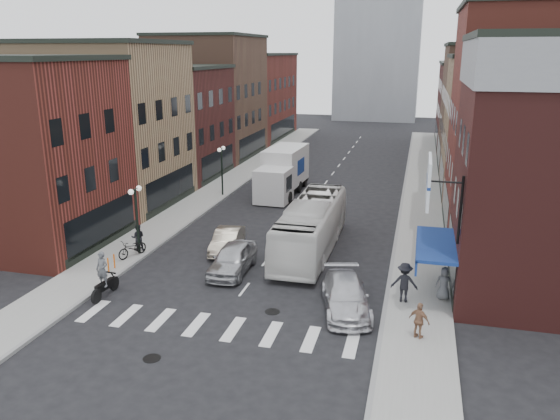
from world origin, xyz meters
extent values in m
plane|color=black|center=(0.00, 0.00, 0.00)|extent=(160.00, 160.00, 0.00)
cube|color=gray|center=(-8.50, 22.00, 0.07)|extent=(3.00, 74.00, 0.15)
cube|color=gray|center=(8.50, 22.00, 0.07)|extent=(3.00, 74.00, 0.15)
cube|color=gray|center=(-7.00, 22.00, 0.00)|extent=(0.20, 74.00, 0.16)
cube|color=gray|center=(7.00, 22.00, 0.00)|extent=(0.20, 74.00, 0.16)
cube|color=silver|center=(0.00, -3.00, 0.00)|extent=(12.00, 2.20, 0.01)
cube|color=maroon|center=(-15.00, 4.50, 5.50)|extent=(10.00, 9.00, 11.00)
cube|color=black|center=(-10.02, 4.50, 1.60)|extent=(0.08, 7.20, 2.20)
cube|color=black|center=(-15.00, 4.50, 11.15)|extent=(10.30, 9.20, 0.30)
cube|color=#A27F59|center=(-15.00, 14.00, 6.00)|extent=(10.00, 10.00, 12.00)
cube|color=black|center=(-10.02, 14.00, 1.60)|extent=(0.08, 8.00, 2.20)
cube|color=black|center=(-15.00, 14.00, 12.15)|extent=(10.30, 10.20, 0.30)
cube|color=#471B19|center=(-15.00, 24.00, 5.00)|extent=(10.00, 10.00, 10.00)
cube|color=black|center=(-10.02, 24.00, 1.60)|extent=(0.08, 8.00, 2.20)
cube|color=black|center=(-15.00, 24.00, 10.15)|extent=(10.30, 10.20, 0.30)
cube|color=brown|center=(-15.00, 35.00, 6.50)|extent=(10.00, 12.00, 13.00)
cube|color=black|center=(-10.02, 35.00, 1.60)|extent=(0.08, 9.60, 2.20)
cube|color=black|center=(-15.00, 35.00, 13.15)|extent=(10.30, 12.20, 0.30)
cube|color=maroon|center=(-15.00, 49.00, 5.50)|extent=(10.00, 16.00, 11.00)
cube|color=black|center=(-10.02, 49.00, 1.60)|extent=(0.08, 12.80, 2.20)
cube|color=black|center=(-15.00, 49.00, 11.15)|extent=(10.30, 16.20, 0.30)
cube|color=black|center=(10.02, 4.50, 1.60)|extent=(0.08, 7.20, 2.20)
cube|color=maroon|center=(15.00, 14.00, 7.00)|extent=(10.00, 10.00, 14.00)
cube|color=black|center=(10.02, 14.00, 1.60)|extent=(0.08, 8.00, 2.20)
cube|color=black|center=(15.00, 14.00, 14.15)|extent=(10.30, 10.20, 0.30)
cube|color=#A27F59|center=(15.00, 24.00, 5.50)|extent=(10.00, 10.00, 11.00)
cube|color=black|center=(10.02, 24.00, 1.60)|extent=(0.08, 8.00, 2.20)
cube|color=black|center=(15.00, 24.00, 11.15)|extent=(10.30, 10.20, 0.30)
cube|color=brown|center=(15.00, 35.00, 6.00)|extent=(10.00, 12.00, 12.00)
cube|color=black|center=(10.02, 35.00, 1.60)|extent=(0.08, 9.60, 2.20)
cube|color=black|center=(15.00, 35.00, 12.15)|extent=(10.30, 12.20, 0.30)
cube|color=#471B19|center=(15.00, 49.00, 5.00)|extent=(10.00, 16.00, 10.00)
cube|color=black|center=(10.02, 49.00, 1.60)|extent=(0.08, 12.80, 2.20)
cube|color=black|center=(15.00, 49.00, 10.15)|extent=(10.30, 16.20, 0.30)
cube|color=navy|center=(9.10, 2.50, 2.70)|extent=(1.80, 5.00, 0.15)
cube|color=navy|center=(8.25, 2.50, 2.35)|extent=(0.10, 5.00, 0.70)
cylinder|color=black|center=(9.90, 0.50, 5.00)|extent=(0.12, 0.12, 3.00)
cylinder|color=black|center=(9.20, 0.50, 6.20)|extent=(1.40, 0.08, 0.08)
cube|color=silver|center=(8.50, 0.50, 6.20)|extent=(0.12, 3.00, 2.00)
cylinder|color=black|center=(-7.40, 4.00, 2.00)|extent=(0.14, 0.14, 4.00)
cylinder|color=black|center=(-7.40, 4.00, 4.00)|extent=(0.06, 0.90, 0.06)
sphere|color=white|center=(-7.40, 3.55, 3.95)|extent=(0.32, 0.32, 0.32)
sphere|color=white|center=(-7.40, 4.45, 3.95)|extent=(0.32, 0.32, 0.32)
cylinder|color=black|center=(-7.40, 18.00, 2.00)|extent=(0.14, 0.14, 4.00)
cylinder|color=black|center=(-7.40, 18.00, 4.00)|extent=(0.06, 0.90, 0.06)
sphere|color=white|center=(-7.40, 17.55, 3.95)|extent=(0.32, 0.32, 0.32)
sphere|color=white|center=(-7.40, 18.45, 3.95)|extent=(0.32, 0.32, 0.32)
cylinder|color=#D8590C|center=(-7.60, 1.00, 0.55)|extent=(0.08, 0.08, 0.80)
cylinder|color=#D8590C|center=(-7.60, 1.60, 0.55)|extent=(0.08, 0.08, 0.80)
cube|color=silver|center=(-2.82, 17.10, 1.43)|extent=(2.67, 2.87, 2.65)
cube|color=black|center=(-2.82, 17.10, 1.69)|extent=(2.65, 1.61, 1.16)
cube|color=silver|center=(-2.82, 21.12, 2.22)|extent=(2.91, 5.63, 3.07)
cube|color=navy|center=(-2.82, 21.12, 2.22)|extent=(2.79, 2.25, 1.27)
cube|color=black|center=(-2.82, 20.91, 0.48)|extent=(2.66, 6.98, 0.37)
cylinder|color=black|center=(-4.03, 17.31, 0.48)|extent=(0.30, 0.95, 0.95)
cylinder|color=black|center=(-1.60, 17.31, 0.48)|extent=(0.30, 0.95, 0.95)
cylinder|color=black|center=(-4.03, 20.91, 0.48)|extent=(0.30, 0.95, 0.95)
cylinder|color=black|center=(-1.60, 20.91, 0.48)|extent=(0.30, 0.95, 0.95)
cylinder|color=black|center=(-4.03, 23.02, 0.48)|extent=(0.30, 0.95, 0.95)
cylinder|color=black|center=(-1.60, 23.02, 0.48)|extent=(0.30, 0.95, 0.95)
cylinder|color=black|center=(-6.30, -0.64, 0.35)|extent=(0.15, 0.70, 0.70)
cylinder|color=black|center=(-6.30, -2.22, 0.35)|extent=(0.15, 0.70, 0.70)
cube|color=black|center=(-6.30, -1.43, 0.58)|extent=(0.39, 1.29, 0.37)
cube|color=black|center=(-6.30, -0.85, 1.01)|extent=(0.59, 0.12, 0.06)
imported|color=#525559|center=(-6.30, -1.54, 1.46)|extent=(0.68, 0.48, 1.75)
imported|color=silver|center=(2.15, 7.28, 1.54)|extent=(2.60, 11.08, 3.09)
imported|color=#B7B8BC|center=(-1.30, 3.00, 0.78)|extent=(1.92, 4.59, 1.55)
imported|color=#AA9E89|center=(-2.68, 6.00, 0.67)|extent=(1.89, 4.21, 1.34)
imported|color=silver|center=(5.23, 0.00, 0.72)|extent=(3.14, 5.29, 1.44)
imported|color=black|center=(-7.50, 3.41, 0.66)|extent=(1.36, 2.07, 1.03)
imported|color=black|center=(-7.68, 4.42, 0.95)|extent=(0.89, 0.73, 1.60)
imported|color=black|center=(7.78, 1.32, 1.11)|extent=(1.25, 0.64, 1.92)
imported|color=#8D6248|center=(8.51, -2.04, 0.93)|extent=(1.02, 0.84, 1.56)
imported|color=slate|center=(9.60, 2.04, 0.95)|extent=(0.80, 0.54, 1.60)
camera|label=1|loc=(8.00, -22.91, 11.48)|focal=35.00mm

